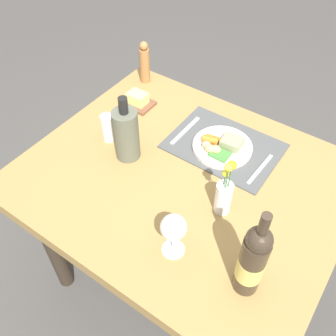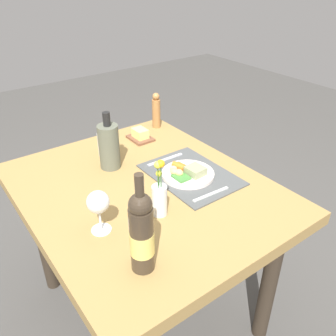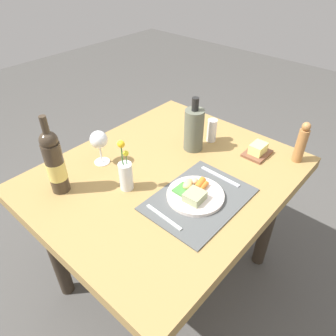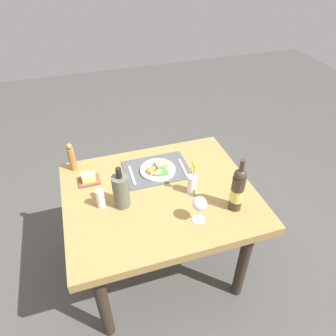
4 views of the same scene
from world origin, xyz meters
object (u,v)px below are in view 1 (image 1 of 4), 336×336
object	(u,v)px
pepper_mill	(145,63)
cooler_bottle	(126,134)
dinner_plate	(222,146)
knife	(185,130)
wine_glass	(174,228)
fork	(260,169)
dining_table	(183,193)
butter_dish	(138,100)
salt_shaker	(108,128)
wine_bottle	(252,261)
flower_vase	(224,194)

from	to	relation	value
pepper_mill	cooler_bottle	bearing A→B (deg)	119.66
dinner_plate	cooler_bottle	xyz separation A→B (m)	(0.27, 0.22, 0.08)
knife	wine_glass	size ratio (longest dim) A/B	1.18
fork	wine_glass	world-z (taller)	wine_glass
dining_table	butter_dish	distance (m)	0.46
salt_shaker	wine_bottle	world-z (taller)	wine_bottle
pepper_mill	wine_bottle	distance (m)	1.04
cooler_bottle	wine_glass	size ratio (longest dim) A/B	1.64
fork	butter_dish	world-z (taller)	butter_dish
flower_vase	wine_glass	distance (m)	0.22
pepper_mill	wine_bottle	world-z (taller)	wine_bottle
dining_table	flower_vase	bearing A→B (deg)	163.99
butter_dish	pepper_mill	distance (m)	0.19
dinner_plate	fork	bearing A→B (deg)	175.19
dinner_plate	cooler_bottle	distance (m)	0.36
cooler_bottle	fork	bearing A→B (deg)	-154.57
flower_vase	salt_shaker	bearing A→B (deg)	-4.89
wine_bottle	butter_dish	bearing A→B (deg)	-32.08
dinner_plate	knife	distance (m)	0.17
dining_table	fork	world-z (taller)	fork
dinner_plate	wine_bottle	bearing A→B (deg)	126.49
pepper_mill	wine_bottle	xyz separation A→B (m)	(-0.83, 0.63, 0.04)
butter_dish	salt_shaker	world-z (taller)	salt_shaker
flower_vase	fork	bearing A→B (deg)	-96.93
cooler_bottle	pepper_mill	world-z (taller)	cooler_bottle
dining_table	salt_shaker	world-z (taller)	salt_shaker
butter_dish	wine_glass	size ratio (longest dim) A/B	0.82
knife	butter_dish	bearing A→B (deg)	-5.98
pepper_mill	wine_bottle	bearing A→B (deg)	142.90
cooler_bottle	wine_glass	world-z (taller)	cooler_bottle
butter_dish	knife	bearing A→B (deg)	173.26
dining_table	wine_glass	world-z (taller)	wine_glass
fork	flower_vase	distance (m)	0.24
flower_vase	wine_bottle	world-z (taller)	wine_bottle
flower_vase	cooler_bottle	size ratio (longest dim) A/B	0.88
flower_vase	wine_glass	world-z (taller)	flower_vase
cooler_bottle	dining_table	bearing A→B (deg)	-171.85
dining_table	flower_vase	distance (m)	0.26
dinner_plate	wine_glass	xyz separation A→B (m)	(-0.09, 0.46, 0.09)
cooler_bottle	pepper_mill	distance (m)	0.48
pepper_mill	butter_dish	bearing A→B (deg)	116.77
dining_table	knife	size ratio (longest dim) A/B	5.88
knife	wine_glass	bearing A→B (deg)	120.10
dinner_plate	butter_dish	size ratio (longest dim) A/B	1.73
butter_dish	wine_bottle	world-z (taller)	wine_bottle
knife	salt_shaker	distance (m)	0.30
flower_vase	knife	bearing A→B (deg)	-39.05
knife	wine_glass	xyz separation A→B (m)	(-0.26, 0.46, 0.11)
butter_dish	wine_glass	distance (m)	0.72
dinner_plate	fork	world-z (taller)	dinner_plate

